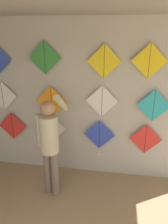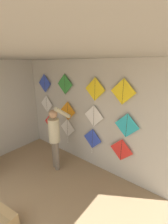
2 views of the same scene
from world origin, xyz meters
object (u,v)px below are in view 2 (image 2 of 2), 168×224
Objects in this scene: kite_3 at (121,150)px; kite_5 at (68,111)px; kite_0 at (51,122)px; kite_10 at (95,89)px; kite_2 at (92,140)px; kite_11 at (123,92)px; kite_4 at (47,104)px; shopkeeper at (55,134)px; kite_7 at (127,126)px; kite_1 at (68,129)px; kite_6 at (94,116)px; kite_9 at (65,84)px; kite_8 at (45,83)px.

kite_5 reaches higher than kite_3.
kite_0 is 1.00× the size of kite_10.
kite_2 is 1.53m from kite_11.
shopkeeper is at bearing -31.19° from kite_4.
kite_2 is 1.25× the size of kite_7.
kite_1 is 1.38× the size of kite_7.
kite_6 is at bearing 59.36° from shopkeeper.
shopkeeper is at bearing -74.16° from kite_1.
kite_4 is 0.92m from kite_5.
kite_7 is at bearing 0.00° from kite_4.
kite_3 is 2.21m from kite_9.
shopkeeper is at bearing -34.37° from kite_0.
kite_5 is (-0.15, 0.65, 0.43)m from shopkeeper.
kite_8 is (-1.83, 0.00, 0.66)m from kite_6.
kite_0 is 0.80× the size of kite_2.
kite_7 is at bearing 0.00° from kite_0.
kite_7 is (1.59, 0.65, 0.44)m from shopkeeper.
kite_11 is at bearing 180.00° from kite_7.
kite_11 is (1.63, 0.00, 1.30)m from kite_1.
kite_8 reaches higher than kite_0.
kite_11 reaches higher than kite_7.
kite_11 is (2.40, 0.00, 1.26)m from kite_0.
kite_4 is (-0.89, 0.00, 0.62)m from kite_1.
kite_0 is 0.96m from kite_5.
kite_6 is 0.66m from kite_10.
shopkeeper is at bearing -76.93° from kite_5.
kite_2 is 2.24m from kite_8.
kite_4 is 2.66m from kite_7.
kite_2 is at bearing -0.05° from kite_5.
kite_7 is 1.09m from kite_10.
kite_7 is 1.00× the size of kite_8.
kite_9 is at bearing 180.00° from kite_11.
kite_9 is (-1.75, 0.00, 1.36)m from kite_3.
kite_0 is 1.47m from kite_9.
kite_1 is 1.38× the size of kite_6.
shopkeeper is 1.78m from kite_7.
kite_1 is at bearing -179.98° from kite_2.
kite_9 is at bearing 180.00° from kite_3.
kite_8 is 0.87m from kite_9.
shopkeeper is at bearing -138.75° from kite_6.
kite_8 is 1.00× the size of kite_11.
kite_0 is 1.00× the size of kite_4.
kite_11 reaches higher than kite_8.
kite_9 is at bearing 180.00° from kite_5.
kite_7 is (2.66, 0.00, -0.05)m from kite_4.
kite_4 is at bearing 180.00° from kite_0.
shopkeeper is 1.09m from kite_6.
kite_4 is at bearing 180.00° from kite_6.
kite_3 is at bearing 0.00° from kite_10.
kite_2 is at bearing 0.02° from kite_1.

